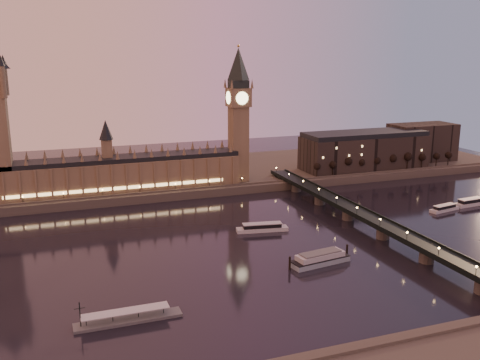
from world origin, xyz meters
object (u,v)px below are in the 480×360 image
Objects in this scene: moored_barge at (320,258)px; pontoon_pier at (128,319)px; cruise_boat_b at (444,208)px; cruise_boat_a at (262,228)px.

moored_barge is 104.18m from pontoon_pier.
pontoon_pier is (-224.11, -80.73, -0.67)m from cruise_boat_b.
cruise_boat_a is at bearing 42.36° from pontoon_pier.
moored_barge is (8.33, -57.16, 0.68)m from cruise_boat_a.
cruise_boat_b is 0.56× the size of pontoon_pier.
pontoon_pier is at bearing -127.89° from cruise_boat_a.
moored_barge is (-123.50, -53.75, 0.96)m from cruise_boat_b.
pontoon_pier is (-100.61, -26.99, -1.63)m from moored_barge.
cruise_boat_b is at bearing 19.81° from pontoon_pier.
cruise_boat_b is (131.83, -3.42, -0.28)m from cruise_boat_a.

